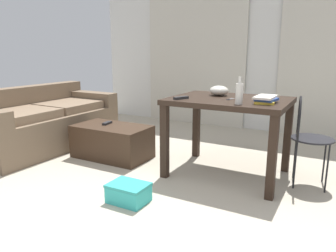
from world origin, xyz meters
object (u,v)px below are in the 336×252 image
Objects in this scene: scissors at (230,99)px; shoebox at (129,193)px; tv_remote_primary at (107,123)px; craft_table at (229,110)px; wire_chair at (306,130)px; couch at (43,123)px; tv_remote_on_table at (181,98)px; coffee_table at (112,142)px; bowl at (219,91)px; bottle_near at (239,93)px; book_stack at (266,99)px.

scissors is 0.37× the size of shoebox.
craft_table is at bearing -4.26° from tv_remote_primary.
couch is at bearing -174.17° from wire_chair.
tv_remote_on_table is at bearing 81.21° from shoebox.
bowl is (1.19, 0.28, 0.64)m from coffee_table.
shoebox is at bearing -75.05° from tv_remote_on_table.
tv_remote_primary reaches higher than shoebox.
scissors reaches higher than tv_remote_primary.
scissors reaches higher than coffee_table.
coffee_table is 2.72× the size of shoebox.
bowl is 1.30× the size of tv_remote_primary.
scissors is at bearing 3.58° from couch.
scissors is at bearing 60.37° from shoebox.
shoebox is (-1.20, -1.09, -0.44)m from wire_chair.
bottle_near is 1.70m from tv_remote_primary.
craft_table is 7.51× the size of tv_remote_primary.
book_stack reaches higher than coffee_table.
craft_table is 7.17× the size of tv_remote_on_table.
coffee_table is at bearing -166.62° from bowl.
wire_chair is (0.70, 0.09, -0.14)m from craft_table.
book_stack is at bearing -7.42° from scissors.
bottle_near is (1.53, -0.15, 0.68)m from coffee_table.
craft_table is 0.49m from tv_remote_on_table.
book_stack is 1.44m from shoebox.
tv_remote_primary is at bearing -178.64° from scissors.
tv_remote_primary is (-1.81, 0.01, -0.41)m from book_stack.
coffee_table is at bearing -179.05° from book_stack.
scissors is at bearing 172.58° from book_stack.
coffee_table is 5.90× the size of tv_remote_primary.
tv_remote_primary is at bearing -169.21° from bowl.
coffee_table reaches higher than shoebox.
tv_remote_primary is 1.34m from shoebox.
wire_chair is at bearing 7.63° from craft_table.
tv_remote_primary is (-1.29, -0.25, -0.43)m from bowl.
book_stack is (1.72, 0.03, 0.62)m from coffee_table.
craft_table is 0.40m from bottle_near.
couch is 2.49m from scissors.
craft_table is at bearing 63.33° from shoebox.
scissors is at bearing 3.05° from coffee_table.
craft_table is at bearing -40.86° from bowl.
couch is 15.48× the size of scissors.
shoebox is at bearing -137.79° from wire_chair.
bottle_near reaches higher than book_stack.
scissors is (0.41, 0.20, -0.01)m from tv_remote_on_table.
bottle_near is at bearing -58.11° from craft_table.
craft_table is 5.79× the size of bowl.
bowl is at bearing 177.09° from wire_chair.
scissors reaches higher than couch.
scissors is (-0.16, 0.22, -0.09)m from bottle_near.
coffee_table is 3.05× the size of book_stack.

